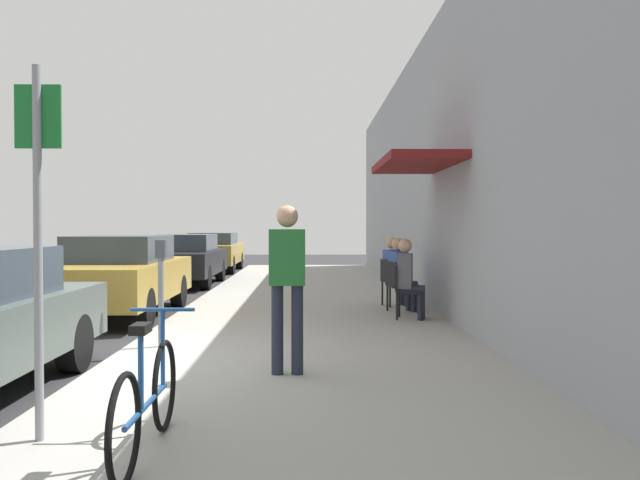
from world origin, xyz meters
name	(u,v)px	position (x,y,z in m)	size (l,w,h in m)	color
ground_plane	(102,373)	(0.00, 0.00, 0.00)	(60.00, 60.00, 0.00)	#2D2D30
sidewalk_slab	(307,336)	(2.25, 2.00, 0.06)	(4.50, 32.00, 0.12)	#9E9B93
building_facade	(477,153)	(4.64, 2.01, 2.64)	(1.40, 32.00, 5.28)	#999EA8
parked_car_1	(119,275)	(-1.10, 4.54, 0.75)	(1.80, 4.40, 1.44)	#A58433
parked_car_2	(184,259)	(-1.10, 10.75, 0.72)	(1.80, 4.40, 1.39)	black
parked_car_3	(213,251)	(-1.10, 16.14, 0.73)	(1.80, 4.40, 1.37)	#A58433
parking_meter	(161,285)	(0.45, 0.91, 0.89)	(0.12, 0.10, 1.32)	slate
street_sign	(38,222)	(0.40, -2.64, 1.64)	(0.32, 0.06, 2.60)	gray
bicycle_0	(147,400)	(1.22, -2.95, 0.48)	(0.46, 1.71, 0.90)	black
cafe_chair_0	(405,288)	(3.83, 3.29, 0.62)	(0.53, 0.53, 0.87)	black
seated_patron_0	(409,276)	(3.89, 3.28, 0.82)	(0.49, 0.44, 1.29)	#232838
cafe_chair_1	(398,283)	(3.83, 4.15, 0.62)	(0.55, 0.55, 0.87)	black
seated_patron_1	(401,272)	(3.89, 4.17, 0.82)	(0.51, 0.46, 1.29)	#232838
cafe_chair_2	(392,279)	(3.83, 4.99, 0.62)	(0.54, 0.54, 0.87)	black
seated_patron_2	(395,269)	(3.89, 5.01, 0.82)	(0.50, 0.45, 1.29)	#232838
pedestrian_standing	(287,275)	(2.06, -0.63, 1.12)	(0.36, 0.22, 1.70)	#232838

